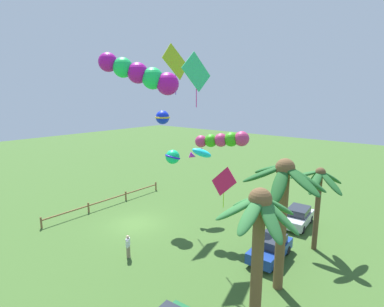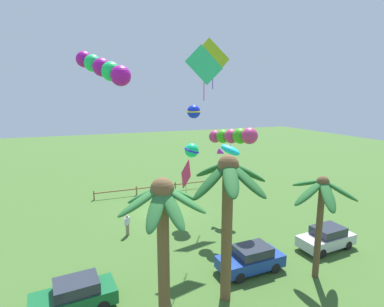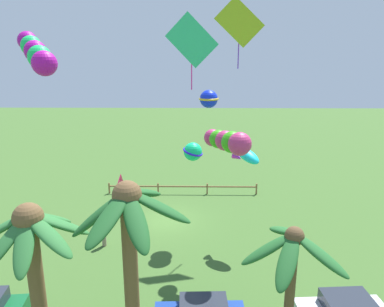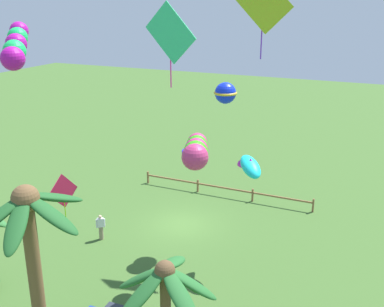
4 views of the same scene
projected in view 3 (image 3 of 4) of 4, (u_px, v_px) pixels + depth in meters
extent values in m
plane|color=#3D6028|center=(167.00, 221.00, 26.10)|extent=(120.00, 120.00, 0.00)
cylinder|color=brown|center=(38.00, 298.00, 12.87)|extent=(0.54, 0.54, 6.24)
ellipsoid|color=#2D7033|center=(0.00, 229.00, 12.12)|extent=(2.10, 0.75, 1.29)
ellipsoid|color=#2D7033|center=(5.00, 243.00, 11.53)|extent=(1.55, 1.91, 1.60)
ellipsoid|color=#2D7033|center=(24.00, 246.00, 11.41)|extent=(1.00, 1.95, 1.62)
ellipsoid|color=#2D7033|center=(49.00, 236.00, 11.75)|extent=(2.08, 1.48, 1.37)
ellipsoid|color=#2D7033|center=(60.00, 224.00, 12.50)|extent=(2.14, 1.33, 1.31)
ellipsoid|color=#2D7033|center=(51.00, 218.00, 13.02)|extent=(1.35, 2.11, 1.35)
ellipsoid|color=#2D7033|center=(22.00, 219.00, 12.89)|extent=(1.79, 1.97, 1.32)
sphere|color=brown|center=(28.00, 218.00, 12.07)|extent=(1.03, 1.03, 1.03)
cylinder|color=brown|center=(131.00, 285.00, 13.01)|extent=(0.53, 0.53, 6.96)
ellipsoid|color=#1E5623|center=(99.00, 214.00, 12.15)|extent=(2.16, 0.99, 1.76)
ellipsoid|color=#1E5623|center=(108.00, 219.00, 11.23)|extent=(1.50, 2.41, 1.31)
ellipsoid|color=#1E5623|center=(136.00, 221.00, 11.32)|extent=(1.54, 2.31, 1.53)
ellipsoid|color=#1E5623|center=(159.00, 207.00, 12.25)|extent=(2.30, 0.76, 1.42)
ellipsoid|color=#1E5623|center=(144.00, 193.00, 13.21)|extent=(1.51, 2.46, 1.18)
ellipsoid|color=#1E5623|center=(123.00, 195.00, 13.21)|extent=(1.44, 2.40, 1.36)
sphere|color=brown|center=(127.00, 195.00, 12.11)|extent=(1.01, 1.01, 1.01)
cylinder|color=brown|center=(289.00, 307.00, 12.90)|extent=(0.35, 0.35, 5.59)
ellipsoid|color=#236028|center=(268.00, 249.00, 12.35)|extent=(1.91, 0.64, 1.42)
ellipsoid|color=#236028|center=(287.00, 262.00, 11.54)|extent=(1.39, 1.99, 1.38)
ellipsoid|color=#236028|center=(321.00, 256.00, 11.81)|extent=(1.99, 1.56, 1.28)
ellipsoid|color=#236028|center=(310.00, 245.00, 12.74)|extent=(1.87, 1.47, 1.52)
ellipsoid|color=#236028|center=(282.00, 231.00, 13.20)|extent=(0.95, 2.15, 1.01)
sphere|color=brown|center=(294.00, 236.00, 12.18)|extent=(0.67, 0.67, 0.67)
cube|color=brown|center=(256.00, 189.00, 31.00)|extent=(0.12, 0.12, 0.95)
cube|color=brown|center=(207.00, 189.00, 31.06)|extent=(0.12, 0.12, 0.95)
cube|color=brown|center=(158.00, 188.00, 31.13)|extent=(0.12, 0.12, 0.95)
cube|color=brown|center=(109.00, 188.00, 31.19)|extent=(0.12, 0.12, 0.95)
cube|color=brown|center=(183.00, 187.00, 31.05)|extent=(12.83, 0.09, 0.11)
cube|color=#282D38|center=(348.00, 303.00, 15.48)|extent=(2.13, 1.64, 0.56)
cylinder|color=black|center=(14.00, 307.00, 16.59)|extent=(0.62, 0.24, 0.60)
cylinder|color=gray|center=(104.00, 240.00, 22.52)|extent=(0.26, 0.26, 0.84)
cube|color=silver|center=(103.00, 230.00, 22.34)|extent=(0.44, 0.43, 0.54)
sphere|color=beige|center=(103.00, 224.00, 22.24)|extent=(0.21, 0.21, 0.21)
cylinder|color=silver|center=(100.00, 231.00, 22.21)|extent=(0.09, 0.09, 0.52)
cylinder|color=silver|center=(107.00, 229.00, 22.50)|extent=(0.09, 0.09, 0.52)
sphere|color=#12D67E|center=(193.00, 152.00, 22.08)|extent=(1.14, 1.14, 1.14)
torus|color=#301DEA|center=(193.00, 152.00, 22.08)|extent=(1.60, 1.61, 0.50)
cube|color=#CC174A|center=(120.00, 192.00, 15.44)|extent=(0.28, 1.76, 1.73)
cylinder|color=#90EA0C|center=(121.00, 214.00, 15.70)|extent=(0.04, 0.04, 1.14)
ellipsoid|color=#19DCE6|center=(248.00, 155.00, 21.71)|extent=(1.88, 1.99, 1.20)
cone|color=#D82AD7|center=(238.00, 157.00, 22.37)|extent=(0.89, 0.91, 0.72)
cone|color=#D82AD7|center=(248.00, 151.00, 21.64)|extent=(0.50, 0.50, 0.36)
sphere|color=#B21299|center=(44.00, 63.00, 15.29)|extent=(1.08, 1.08, 1.08)
sphere|color=#1AD35C|center=(40.00, 57.00, 15.79)|extent=(1.04, 1.04, 1.04)
sphere|color=#B21299|center=(35.00, 51.00, 16.28)|extent=(0.99, 0.99, 0.99)
sphere|color=#1AD35C|center=(31.00, 46.00, 16.78)|extent=(0.95, 0.95, 0.95)
sphere|color=#B21299|center=(27.00, 41.00, 17.28)|extent=(0.91, 0.91, 0.91)
sphere|color=#1129E3|center=(209.00, 99.00, 23.31)|extent=(1.17, 1.17, 1.17)
torus|color=gold|center=(209.00, 99.00, 23.31)|extent=(1.76, 1.76, 0.14)
sphere|color=#C4326C|center=(240.00, 144.00, 16.87)|extent=(1.13, 1.13, 1.13)
sphere|color=green|center=(232.00, 142.00, 17.60)|extent=(1.08, 1.08, 1.08)
sphere|color=#C4326C|center=(225.00, 141.00, 18.33)|extent=(1.04, 1.04, 1.04)
sphere|color=green|center=(219.00, 139.00, 19.06)|extent=(0.99, 0.99, 0.99)
sphere|color=#C4326C|center=(213.00, 138.00, 19.79)|extent=(0.95, 0.95, 0.95)
cube|color=#2FC779|center=(192.00, 40.00, 18.06)|extent=(2.72, 0.45, 2.74)
cylinder|color=#E92794|center=(192.00, 72.00, 18.46)|extent=(0.06, 0.06, 1.79)
cube|color=#9DB91A|center=(239.00, 22.00, 22.21)|extent=(3.15, 0.62, 3.09)
cylinder|color=purple|center=(238.00, 52.00, 22.67)|extent=(0.07, 0.07, 2.05)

